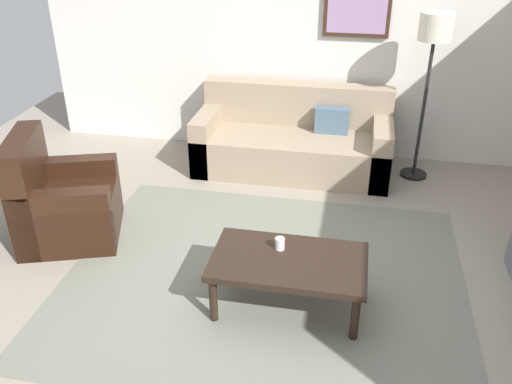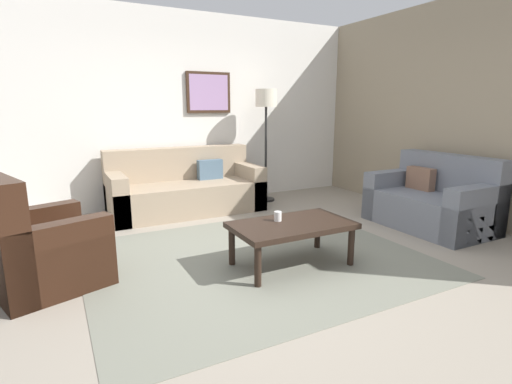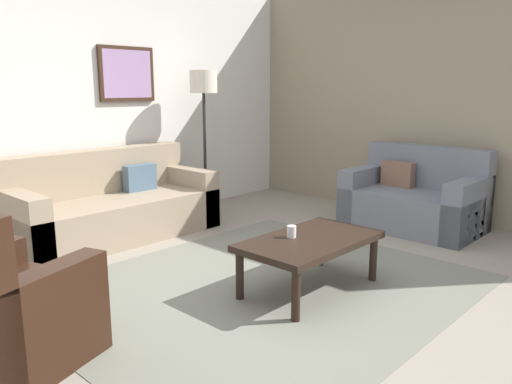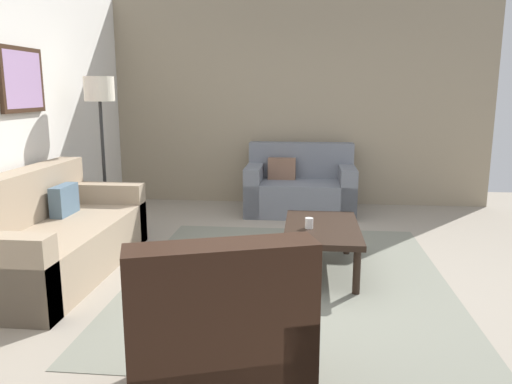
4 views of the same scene
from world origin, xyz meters
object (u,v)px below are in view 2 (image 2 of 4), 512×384
at_px(couch_main, 185,190).
at_px(lamp_standing, 266,110).
at_px(couch_loveseat, 434,202).
at_px(armchair_leather, 37,252).
at_px(coffee_table, 292,228).
at_px(cup, 278,216).
at_px(framed_artwork, 209,92).

relative_size(couch_main, lamp_standing, 1.21).
bearing_deg(couch_loveseat, lamp_standing, 118.78).
xyz_separation_m(armchair_leather, coffee_table, (2.08, -0.55, 0.05)).
bearing_deg(lamp_standing, couch_loveseat, -61.22).
height_order(couch_main, cup, couch_main).
xyz_separation_m(couch_main, lamp_standing, (1.31, -0.00, 1.11)).
bearing_deg(couch_loveseat, couch_main, 139.21).
bearing_deg(cup, coffee_table, -53.71).
height_order(cup, lamp_standing, lamp_standing).
height_order(coffee_table, framed_artwork, framed_artwork).
bearing_deg(couch_main, cup, -85.19).
relative_size(coffee_table, lamp_standing, 0.64).
bearing_deg(armchair_leather, coffee_table, -14.94).
distance_m(couch_main, lamp_standing, 1.72).
bearing_deg(coffee_table, couch_loveseat, 5.72).
relative_size(couch_loveseat, cup, 15.36).
height_order(coffee_table, lamp_standing, lamp_standing).
distance_m(couch_main, couch_loveseat, 3.30).
distance_m(armchair_leather, cup, 2.05).
bearing_deg(couch_main, framed_artwork, 36.74).
distance_m(cup, lamp_standing, 2.70).
height_order(couch_loveseat, armchair_leather, armchair_leather).
height_order(cup, framed_artwork, framed_artwork).
relative_size(couch_loveseat, coffee_table, 1.26).
relative_size(cup, lamp_standing, 0.05).
bearing_deg(armchair_leather, couch_main, 45.27).
height_order(coffee_table, cup, cup).
distance_m(couch_loveseat, armchair_leather, 4.31).
bearing_deg(coffee_table, armchair_leather, 165.06).
bearing_deg(lamp_standing, coffee_table, -113.63).
bearing_deg(armchair_leather, couch_loveseat, -4.42).
xyz_separation_m(couch_main, couch_loveseat, (2.50, -2.15, 0.00)).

